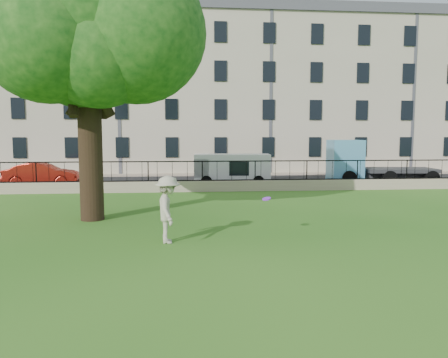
{
  "coord_description": "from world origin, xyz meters",
  "views": [
    {
      "loc": [
        -1.07,
        -12.37,
        3.16
      ],
      "look_at": [
        0.43,
        3.5,
        1.56
      ],
      "focal_mm": 35.0,
      "sensor_mm": 36.0,
      "label": 1
    }
  ],
  "objects": [
    {
      "name": "white_van",
      "position": [
        2.0,
        14.87,
        0.99
      ],
      "size": [
        4.82,
        2.17,
        1.97
      ],
      "primitive_type": "cube",
      "rotation": [
        0.0,
        0.0,
        -0.07
      ],
      "color": "silver",
      "rests_on": "street"
    },
    {
      "name": "man",
      "position": [
        -1.52,
        0.36,
        0.99
      ],
      "size": [
        0.84,
        1.34,
        1.98
      ],
      "primitive_type": "imported",
      "rotation": [
        0.0,
        0.0,
        1.66
      ],
      "color": "#B9B096",
      "rests_on": "ground"
    },
    {
      "name": "blue_truck",
      "position": [
        12.0,
        15.4,
        1.42
      ],
      "size": [
        6.98,
        3.05,
        2.84
      ],
      "primitive_type": "cube",
      "rotation": [
        0.0,
        0.0,
        -0.1
      ],
      "color": "#559FC8",
      "rests_on": "street"
    },
    {
      "name": "red_sedan",
      "position": [
        -9.75,
        15.4,
        0.73
      ],
      "size": [
        4.5,
        1.73,
        1.46
      ],
      "primitive_type": "imported",
      "rotation": [
        0.0,
        0.0,
        1.61
      ],
      "color": "#A41F14",
      "rests_on": "street"
    },
    {
      "name": "retaining_wall",
      "position": [
        0.0,
        12.0,
        0.3
      ],
      "size": [
        50.0,
        0.4,
        0.6
      ],
      "primitive_type": "cube",
      "color": "gray",
      "rests_on": "ground"
    },
    {
      "name": "sidewalk",
      "position": [
        0.0,
        21.9,
        0.06
      ],
      "size": [
        60.0,
        1.4,
        0.12
      ],
      "primitive_type": "cube",
      "color": "gray",
      "rests_on": "ground"
    },
    {
      "name": "iron_railing",
      "position": [
        0.0,
        12.0,
        1.15
      ],
      "size": [
        50.0,
        0.05,
        1.13
      ],
      "color": "black",
      "rests_on": "retaining_wall"
    },
    {
      "name": "ground",
      "position": [
        0.0,
        0.0,
        0.0
      ],
      "size": [
        120.0,
        120.0,
        0.0
      ],
      "primitive_type": "plane",
      "color": "#276217",
      "rests_on": "ground"
    },
    {
      "name": "tree",
      "position": [
        -4.6,
        4.22,
        7.29
      ],
      "size": [
        8.53,
        6.75,
        10.83
      ],
      "color": "black",
      "rests_on": "ground"
    },
    {
      "name": "frisbee",
      "position": [
        1.48,
        0.71,
        1.22
      ],
      "size": [
        0.33,
        0.34,
        0.12
      ],
      "primitive_type": "cylinder",
      "rotation": [
        0.21,
        -0.14,
        -0.3
      ],
      "color": "#922AEE"
    },
    {
      "name": "building_row",
      "position": [
        0.0,
        27.57,
        6.92
      ],
      "size": [
        56.4,
        10.4,
        13.8
      ],
      "color": "beige",
      "rests_on": "ground"
    },
    {
      "name": "street",
      "position": [
        0.0,
        16.7,
        0.01
      ],
      "size": [
        60.0,
        9.0,
        0.01
      ],
      "primitive_type": "cube",
      "color": "black",
      "rests_on": "ground"
    }
  ]
}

